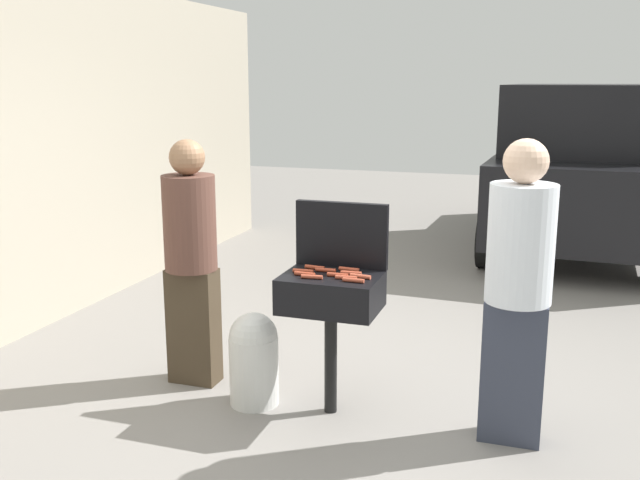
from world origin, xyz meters
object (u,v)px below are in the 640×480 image
(hot_dog_2, at_px, (326,270))
(hot_dog_6, at_px, (312,277))
(hot_dog_4, at_px, (353,280))
(hot_dog_9, at_px, (349,269))
(hot_dog_5, at_px, (315,267))
(hot_dog_8, at_px, (360,276))
(bbq_grill, at_px, (331,298))
(hot_dog_7, at_px, (303,271))
(hot_dog_10, at_px, (338,275))
(person_right, at_px, (518,283))
(parked_minivan, at_px, (581,166))
(hot_dog_0, at_px, (351,273))
(person_left, at_px, (191,254))
(hot_dog_1, at_px, (346,278))
(propane_tank, at_px, (254,357))
(hot_dog_3, at_px, (305,274))

(hot_dog_2, distance_m, hot_dog_6, 0.18)
(hot_dog_4, relative_size, hot_dog_9, 1.00)
(hot_dog_5, xyz_separation_m, hot_dog_8, (0.33, -0.11, 0.00))
(bbq_grill, xyz_separation_m, hot_dog_7, (-0.18, -0.00, 0.15))
(hot_dog_2, height_order, hot_dog_7, same)
(hot_dog_2, bearing_deg, hot_dog_10, -39.41)
(person_right, relative_size, parked_minivan, 0.39)
(hot_dog_0, relative_size, hot_dog_6, 1.00)
(hot_dog_9, bearing_deg, hot_dog_2, -154.86)
(person_left, bearing_deg, hot_dog_1, -21.20)
(hot_dog_0, height_order, person_left, person_left)
(hot_dog_0, height_order, hot_dog_4, same)
(hot_dog_0, distance_m, hot_dog_8, 0.09)
(person_left, bearing_deg, parked_minivan, 53.07)
(hot_dog_2, height_order, hot_dog_10, same)
(person_right, bearing_deg, hot_dog_1, -7.95)
(bbq_grill, bearing_deg, hot_dog_6, -127.99)
(person_right, bearing_deg, hot_dog_6, -6.07)
(propane_tank, relative_size, person_left, 0.36)
(hot_dog_9, bearing_deg, hot_dog_6, -124.55)
(hot_dog_0, relative_size, hot_dog_4, 1.00)
(hot_dog_5, bearing_deg, hot_dog_8, -18.88)
(hot_dog_4, bearing_deg, hot_dog_7, 163.80)
(hot_dog_4, bearing_deg, hot_dog_2, 143.55)
(hot_dog_1, relative_size, hot_dog_6, 1.00)
(hot_dog_0, bearing_deg, hot_dog_7, -170.84)
(hot_dog_0, distance_m, hot_dog_4, 0.16)
(hot_dog_6, height_order, person_right, person_right)
(hot_dog_1, xyz_separation_m, person_left, (-1.16, 0.21, 0.01))
(bbq_grill, bearing_deg, hot_dog_5, 143.26)
(hot_dog_4, relative_size, propane_tank, 0.21)
(person_right, bearing_deg, hot_dog_7, -11.29)
(hot_dog_2, height_order, person_left, person_left)
(hot_dog_1, relative_size, parked_minivan, 0.03)
(hot_dog_9, bearing_deg, hot_dog_8, -50.62)
(hot_dog_0, bearing_deg, bbq_grill, -157.73)
(bbq_grill, height_order, hot_dog_0, hot_dog_0)
(hot_dog_0, height_order, parked_minivan, parked_minivan)
(hot_dog_2, bearing_deg, parked_minivan, 73.28)
(propane_tank, bearing_deg, hot_dog_10, 2.63)
(person_left, bearing_deg, hot_dog_8, -18.13)
(hot_dog_2, distance_m, person_left, 0.99)
(hot_dog_1, bearing_deg, hot_dog_4, -35.94)
(bbq_grill, xyz_separation_m, parked_minivan, (1.56, 5.43, 0.27))
(hot_dog_3, relative_size, person_right, 0.07)
(hot_dog_3, bearing_deg, hot_dog_0, 22.60)
(person_left, bearing_deg, hot_dog_10, -19.75)
(hot_dog_6, relative_size, hot_dog_9, 1.00)
(hot_dog_2, xyz_separation_m, hot_dog_8, (0.24, -0.07, 0.00))
(hot_dog_2, height_order, propane_tank, hot_dog_2)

